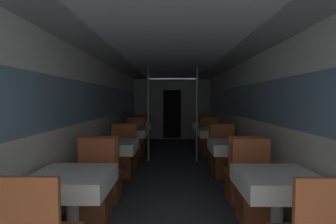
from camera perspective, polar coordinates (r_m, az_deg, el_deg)
name	(u,v)px	position (r m, az deg, el deg)	size (l,w,h in m)	color
wall_left	(104,115)	(5.43, -13.83, -0.58)	(0.05, 10.45, 2.16)	silver
wall_right	(242,115)	(5.45, 15.86, -0.59)	(0.05, 10.45, 2.16)	silver
ceiling_panel	(173,61)	(5.31, 1.05, 11.12)	(2.79, 10.45, 0.07)	silver
bulkhead_far	(172,109)	(9.47, 0.89, 0.59)	(2.74, 0.09, 2.16)	#A8A8A3
dining_table_left_0	(72,185)	(2.70, -20.12, -14.62)	(0.72, 0.72, 0.75)	#4C4C51
chair_left_far_0	(93,196)	(3.36, -16.07, -17.19)	(0.46, 0.46, 0.95)	brown
dining_table_left_1	(114,148)	(4.39, -11.61, -7.78)	(0.72, 0.72, 0.75)	#4C4C51
chair_left_near_1	(105,181)	(3.88, -13.58, -14.43)	(0.46, 0.46, 0.95)	brown
chair_left_far_1	(122,160)	(5.06, -10.04, -10.35)	(0.46, 0.46, 0.95)	brown
dining_table_left_2	(131,134)	(6.15, -7.99, -4.74)	(0.72, 0.72, 0.75)	#4C4C51
chair_left_near_2	(127,154)	(5.60, -8.95, -9.05)	(0.46, 0.46, 0.95)	brown
chair_left_far_2	(135,144)	(6.81, -7.18, -6.93)	(0.46, 0.46, 0.95)	brown
support_pole_left_2	(148,115)	(6.06, -4.31, -0.57)	(0.04, 0.04, 2.16)	silver
dining_table_left_3	(140,126)	(7.94, -6.01, -3.05)	(0.72, 0.72, 0.75)	#4C4C51
chair_left_near_3	(138,141)	(7.37, -6.57, -6.20)	(0.46, 0.46, 0.95)	brown
chair_left_far_3	(143,135)	(8.59, -5.51, -4.92)	(0.46, 0.46, 0.95)	brown
dining_table_right_0	(278,185)	(2.72, 22.74, -14.53)	(0.72, 0.72, 0.75)	#4C4C51
chair_right_far_0	(255,197)	(3.38, 18.49, -17.12)	(0.46, 0.46, 0.95)	brown
dining_table_right_1	(232,149)	(4.40, 13.79, -7.78)	(0.72, 0.72, 0.75)	#4C4C51
chair_right_near_1	(242,182)	(3.90, 15.86, -14.39)	(0.46, 0.46, 0.95)	brown
chair_right_far_1	(224,161)	(5.07, 12.12, -10.34)	(0.46, 0.46, 0.95)	brown
dining_table_right_2	(214,134)	(6.16, 9.96, -4.74)	(0.72, 0.72, 0.75)	#4C4C51
chair_right_near_2	(219,154)	(5.61, 10.97, -9.05)	(0.46, 0.46, 0.95)	brown
chair_right_far_2	(210,144)	(6.82, 9.09, -6.93)	(0.46, 0.46, 0.95)	brown
support_pole_right_2	(197,115)	(6.07, 6.30, -0.58)	(0.04, 0.04, 2.16)	silver
dining_table_right_3	(204,126)	(7.94, 7.86, -3.06)	(0.72, 0.72, 0.75)	#4C4C51
chair_right_near_3	(207,141)	(7.37, 8.45, -6.20)	(0.46, 0.46, 0.95)	brown
chair_right_far_3	(202,135)	(8.60, 7.33, -4.92)	(0.46, 0.46, 0.95)	brown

